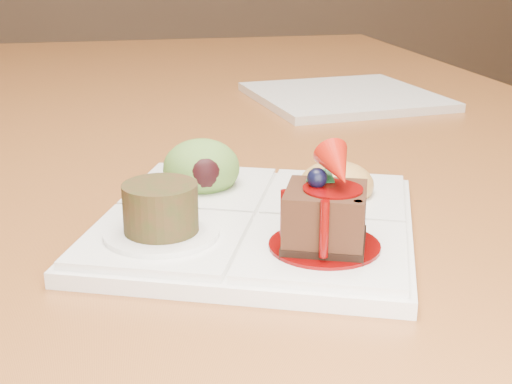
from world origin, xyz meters
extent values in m
cube|color=brown|center=(0.00, 0.00, 0.73)|extent=(1.00, 1.80, 0.04)
cylinder|color=brown|center=(0.44, 0.84, 0.35)|extent=(0.06, 0.06, 0.71)
cube|color=white|center=(-0.04, -0.35, 0.76)|extent=(0.32, 0.32, 0.01)
cube|color=white|center=(-0.01, -0.43, 0.77)|extent=(0.15, 0.15, 0.01)
cube|color=white|center=(-0.12, -0.39, 0.77)|extent=(0.15, 0.15, 0.01)
cube|color=white|center=(-0.07, -0.27, 0.77)|extent=(0.15, 0.15, 0.01)
cube|color=white|center=(0.04, -0.32, 0.77)|extent=(0.15, 0.15, 0.01)
cylinder|color=#560303|center=(-0.01, -0.43, 0.77)|extent=(0.08, 0.08, 0.00)
cube|color=black|center=(-0.01, -0.43, 0.77)|extent=(0.07, 0.07, 0.01)
cube|color=#39190F|center=(-0.01, -0.43, 0.79)|extent=(0.07, 0.07, 0.04)
cylinder|color=#560303|center=(-0.01, -0.43, 0.81)|extent=(0.04, 0.04, 0.00)
sphere|color=black|center=(-0.01, -0.43, 0.82)|extent=(0.01, 0.01, 0.01)
cone|color=#961409|center=(0.00, -0.44, 0.83)|extent=(0.03, 0.04, 0.04)
cube|color=#10421D|center=(-0.01, -0.42, 0.82)|extent=(0.01, 0.01, 0.01)
cube|color=#10421D|center=(-0.01, -0.42, 0.82)|extent=(0.02, 0.02, 0.01)
cylinder|color=#560303|center=(-0.02, -0.46, 0.79)|extent=(0.01, 0.01, 0.04)
cylinder|color=#560303|center=(0.00, -0.46, 0.79)|extent=(0.01, 0.01, 0.04)
cylinder|color=#560303|center=(-0.04, -0.42, 0.79)|extent=(0.01, 0.01, 0.03)
cylinder|color=white|center=(-0.12, -0.39, 0.77)|extent=(0.08, 0.08, 0.00)
cylinder|color=#402112|center=(-0.12, -0.39, 0.79)|extent=(0.05, 0.05, 0.04)
cylinder|color=#40200D|center=(-0.12, -0.39, 0.80)|extent=(0.04, 0.04, 0.00)
ellipsoid|color=#4F7C32|center=(-0.07, -0.27, 0.78)|extent=(0.07, 0.07, 0.05)
ellipsoid|color=black|center=(-0.07, -0.30, 0.78)|extent=(0.03, 0.02, 0.03)
ellipsoid|color=#C08F45|center=(0.04, -0.32, 0.78)|extent=(0.06, 0.06, 0.04)
cube|color=#C2650E|center=(0.05, -0.32, 0.78)|extent=(0.02, 0.02, 0.01)
cube|color=#59781A|center=(0.04, -0.30, 0.78)|extent=(0.02, 0.01, 0.01)
cube|color=#C2650E|center=(0.03, -0.31, 0.78)|extent=(0.02, 0.02, 0.01)
cube|color=#59781A|center=(0.02, -0.32, 0.78)|extent=(0.02, 0.02, 0.02)
cube|color=#C2650E|center=(0.03, -0.33, 0.78)|extent=(0.02, 0.02, 0.01)
cube|color=#59781A|center=(0.05, -0.33, 0.78)|extent=(0.02, 0.02, 0.01)
cube|color=white|center=(0.19, 0.12, 0.76)|extent=(0.28, 0.28, 0.01)
camera|label=1|loc=(-0.15, -0.87, 0.97)|focal=50.00mm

